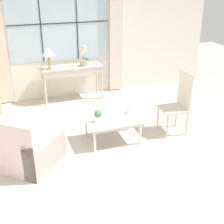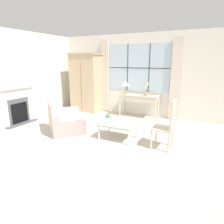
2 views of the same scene
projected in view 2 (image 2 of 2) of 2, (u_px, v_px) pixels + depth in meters
name	position (u px, v px, depth m)	size (l,w,h in m)	color
ground_plane	(93.00, 144.00, 4.71)	(14.00, 14.00, 0.00)	#BCB2A3
wall_back_windowed	(138.00, 75.00, 6.96)	(7.20, 0.14, 2.80)	silver
wall_left	(20.00, 77.00, 6.20)	(0.06, 7.20, 2.80)	silver
fireplace	(16.00, 103.00, 6.06)	(0.34, 1.24, 1.99)	#515156
armoire	(86.00, 83.00, 7.57)	(1.16, 0.68, 2.16)	tan
console_table	(139.00, 97.00, 6.80)	(1.34, 0.46, 0.77)	beige
table_lamp	(125.00, 84.00, 6.85)	(0.28, 0.28, 0.46)	#9E7F47
potted_orchid	(146.00, 91.00, 6.57)	(0.20, 0.16, 0.44)	tan
armchair_upholstered	(65.00, 122.00, 5.46)	(1.29, 1.27, 0.84)	beige
side_chair_wooden	(168.00, 122.00, 4.31)	(0.45, 0.45, 1.12)	beige
coffee_table	(118.00, 124.00, 4.95)	(0.89, 0.64, 0.42)	silver
potted_plant_small	(108.00, 117.00, 5.00)	(0.13, 0.13, 0.21)	white
pillar_candle	(132.00, 121.00, 4.88)	(0.11, 0.11, 0.13)	silver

